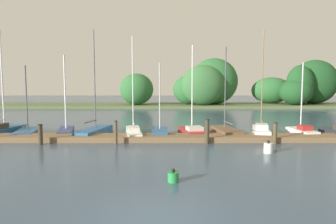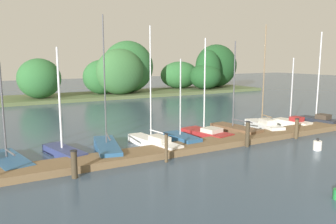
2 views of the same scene
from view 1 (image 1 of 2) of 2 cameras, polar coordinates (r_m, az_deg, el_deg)
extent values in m
plane|color=#384C60|center=(8.75, -2.14, -19.87)|extent=(160.00, 160.00, 0.00)
cube|color=brown|center=(20.01, -0.73, -4.77)|extent=(26.50, 1.80, 0.35)
cube|color=#56663D|center=(47.37, -0.16, 1.22)|extent=(56.46, 8.00, 0.40)
ellipsoid|color=#2D6633|center=(51.87, 18.82, 3.80)|extent=(6.38, 4.20, 4.13)
ellipsoid|color=#2D6633|center=(47.59, 8.75, 5.61)|extent=(7.18, 4.80, 6.96)
ellipsoid|color=#2D6633|center=(46.19, -5.55, 4.21)|extent=(4.95, 4.51, 4.64)
ellipsoid|color=#1E4C23|center=(50.19, 23.40, 4.60)|extent=(4.08, 3.41, 5.88)
ellipsoid|color=#2D6633|center=(47.10, 4.22, 4.13)|extent=(4.98, 3.69, 4.45)
ellipsoid|color=#1E4C23|center=(49.69, 22.79, 3.45)|extent=(4.89, 4.38, 3.87)
ellipsoid|color=#1E4C23|center=(53.41, 25.68, 5.03)|extent=(7.28, 5.16, 6.81)
ellipsoid|color=#386B38|center=(45.62, 6.74, 4.95)|extent=(6.33, 4.15, 5.87)
cube|color=#285684|center=(25.13, -28.03, -3.11)|extent=(1.93, 3.84, 0.53)
cube|color=#285684|center=(26.45, -25.86, -2.67)|extent=(0.89, 1.02, 0.45)
cylinder|color=silver|center=(25.11, -28.03, 5.43)|extent=(0.11, 0.11, 6.94)
cube|color=#285684|center=(24.11, -24.32, -3.47)|extent=(2.02, 3.92, 0.38)
cube|color=#285684|center=(25.73, -23.47, -2.94)|extent=(0.89, 1.06, 0.32)
cylinder|color=#4C4C51|center=(24.14, -24.40, 2.43)|extent=(0.09, 0.09, 4.56)
cylinder|color=#4C4C51|center=(23.70, -24.56, -2.28)|extent=(0.36, 1.38, 0.09)
cube|color=navy|center=(23.35, -18.05, -3.47)|extent=(1.72, 3.40, 0.42)
cube|color=navy|center=(24.81, -17.80, -3.00)|extent=(0.71, 0.92, 0.36)
cylinder|color=silver|center=(23.34, -18.21, 3.52)|extent=(0.11, 0.11, 5.25)
cube|color=#285684|center=(22.19, -13.25, -3.65)|extent=(1.95, 4.13, 0.54)
cube|color=#285684|center=(23.80, -11.35, -3.06)|extent=(0.81, 1.10, 0.46)
cylinder|color=#4C4C51|center=(22.19, -13.12, 5.88)|extent=(0.07, 0.07, 6.81)
cylinder|color=#4C4C51|center=(21.62, -13.89, -1.72)|extent=(0.48, 1.77, 0.09)
cube|color=white|center=(21.56, -6.14, -3.90)|extent=(1.58, 4.29, 0.47)
cube|color=white|center=(23.43, -6.35, -3.21)|extent=(0.67, 1.12, 0.40)
cube|color=beige|center=(20.99, -6.08, -3.09)|extent=(0.89, 1.35, 0.30)
cylinder|color=silver|center=(21.59, -6.27, 5.30)|extent=(0.07, 0.07, 6.43)
cylinder|color=silver|center=(21.22, -6.13, -2.01)|extent=(0.26, 1.22, 0.07)
cube|color=#285684|center=(21.32, -1.27, -3.87)|extent=(1.14, 2.78, 0.54)
cube|color=#285684|center=(22.54, -1.29, -3.43)|extent=(0.60, 0.70, 0.46)
cylinder|color=#B7B7BC|center=(21.26, -1.29, 2.98)|extent=(0.08, 0.08, 4.53)
cube|color=maroon|center=(22.10, 4.85, -3.73)|extent=(2.03, 3.67, 0.41)
cube|color=maroon|center=(23.59, 3.83, -3.19)|extent=(0.92, 1.00, 0.35)
cube|color=beige|center=(21.63, 5.17, -3.03)|extent=(1.22, 1.22, 0.27)
cylinder|color=silver|center=(22.06, 4.74, 4.54)|extent=(0.09, 0.09, 5.94)
cube|color=brown|center=(22.24, 10.85, -3.63)|extent=(1.77, 3.79, 0.51)
cube|color=brown|center=(23.79, 9.59, -3.08)|extent=(0.82, 1.00, 0.43)
cylinder|color=#4C4C51|center=(22.22, 10.77, 4.44)|extent=(0.08, 0.08, 5.73)
cylinder|color=#4C4C51|center=(21.66, 11.31, -1.98)|extent=(0.32, 1.72, 0.08)
cube|color=white|center=(22.67, 17.05, -3.55)|extent=(1.84, 3.80, 0.55)
cube|color=white|center=(24.30, 16.80, -3.01)|extent=(0.76, 1.02, 0.46)
cube|color=beige|center=(22.15, 17.16, -2.58)|extent=(1.01, 1.24, 0.36)
cylinder|color=#7F6647|center=(22.68, 17.27, 5.80)|extent=(0.07, 0.07, 6.83)
cylinder|color=#7F6647|center=(22.27, 17.16, -1.58)|extent=(0.35, 1.24, 0.07)
cube|color=silver|center=(23.54, 23.73, -3.52)|extent=(1.35, 2.83, 0.49)
cube|color=silver|center=(24.60, 22.28, -3.15)|extent=(0.64, 0.75, 0.41)
cube|color=maroon|center=(23.19, 24.19, -2.67)|extent=(0.86, 0.91, 0.32)
cylinder|color=#B7B7BC|center=(23.47, 23.72, 2.74)|extent=(0.10, 0.10, 4.64)
cube|color=#232833|center=(25.17, 27.46, -3.13)|extent=(0.72, 0.81, 0.45)
cylinder|color=#3D3323|center=(20.14, -22.22, -3.90)|extent=(0.27, 0.27, 1.20)
cylinder|color=black|center=(20.05, -22.29, -2.16)|extent=(0.31, 0.31, 0.04)
cylinder|color=#4C3D28|center=(18.90, -9.32, -3.83)|extent=(0.17, 0.17, 1.41)
cylinder|color=black|center=(18.79, -9.35, -1.65)|extent=(0.19, 0.19, 0.04)
cylinder|color=#3D3323|center=(18.99, 7.49, -3.65)|extent=(0.24, 0.24, 1.48)
cylinder|color=black|center=(18.89, 7.52, -1.38)|extent=(0.28, 0.28, 0.04)
cylinder|color=#4C3D28|center=(19.95, 19.40, -3.78)|extent=(0.23, 0.23, 1.27)
cylinder|color=black|center=(19.85, 19.46, -1.92)|extent=(0.26, 0.26, 0.04)
cylinder|color=white|center=(17.32, 18.24, -6.36)|extent=(0.46, 0.46, 0.54)
sphere|color=black|center=(17.26, 18.27, -5.23)|extent=(0.16, 0.16, 0.16)
cylinder|color=#23843D|center=(11.90, 1.21, -11.91)|extent=(0.42, 0.42, 0.37)
sphere|color=black|center=(11.83, 1.21, -10.71)|extent=(0.15, 0.15, 0.15)
camera|label=2|loc=(11.91, -69.60, 8.71)|focal=36.22mm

